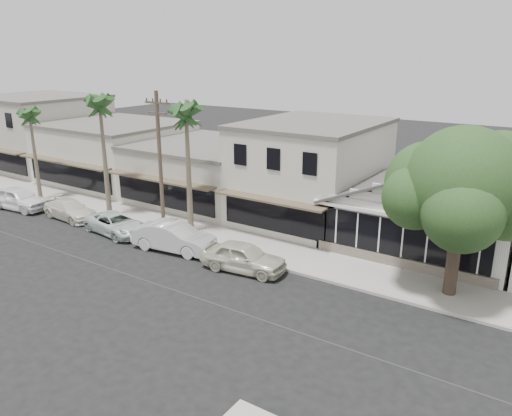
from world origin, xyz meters
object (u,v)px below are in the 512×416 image
Objects in this scene: car_0 at (244,257)px; car_2 at (116,224)px; car_1 at (174,237)px; utility_pole at (160,162)px; shade_tree at (462,186)px; car_4 at (19,198)px; car_3 at (70,210)px.

car_2 is at bearing 81.64° from car_0.
utility_pole is at bearing 49.41° from car_1.
car_0 is 11.25m from shade_tree.
car_4 is at bearing 99.30° from car_2.
car_3 is (-7.92, -1.00, -4.13)m from utility_pole.
car_2 is 20.54m from shade_tree.
car_1 reaches higher than car_0.
car_0 is 5.00m from car_1.
utility_pole is 16.94m from shade_tree.
shade_tree is at bearing -85.62° from car_1.
utility_pole is 4.67m from car_1.
car_4 is (-12.92, -1.65, -3.96)m from utility_pole.
shade_tree is at bearing -73.95° from car_2.
utility_pole reaches higher than car_1.
car_0 is (7.08, -1.43, -4.00)m from utility_pole.
car_4 is at bearing 100.74° from car_3.
utility_pole is 8.26m from car_0.
car_0 is at bearing -83.85° from car_2.
utility_pole is 1.91× the size of car_2.
utility_pole reaches higher than car_0.
car_2 is 10.01m from car_4.
shade_tree is (24.75, 2.85, 4.69)m from car_3.
car_0 is 0.91× the size of car_1.
car_3 is 0.94× the size of car_4.
car_4 is at bearing 83.35° from car_1.
car_3 is 5.04m from car_4.
car_2 is at bearing -156.57° from utility_pole.
car_2 is 5.01m from car_3.
car_4 is (-20.00, -0.22, 0.04)m from car_0.
car_2 is at bearing -171.04° from shade_tree.
car_4 is 30.29m from shade_tree.
car_0 is at bearing -98.81° from car_1.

